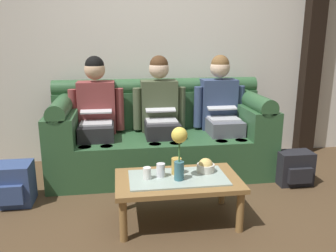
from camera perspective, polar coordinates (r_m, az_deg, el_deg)
ground_plane at (r=2.78m, az=1.89°, el=-15.99°), size 14.00×14.00×0.00m
back_wall_patterned at (r=4.08m, az=-2.29°, el=15.03°), size 6.00×0.12×2.90m
timber_pillar at (r=4.56m, az=22.69°, el=13.90°), size 0.20×0.20×2.90m
couch at (r=3.70m, az=-1.25°, el=-1.83°), size 2.24×0.88×0.96m
person_left at (r=3.61m, az=-11.64°, el=2.16°), size 0.56×0.67×1.22m
person_middle at (r=3.63m, az=-1.27°, el=2.52°), size 0.56×0.67×1.22m
person_right at (r=3.76m, az=8.68°, el=2.79°), size 0.56×0.67×1.22m
coffee_table at (r=2.72m, az=1.62°, el=-9.38°), size 0.95×0.56×0.36m
flower_vase at (r=2.56m, az=1.89°, el=-3.40°), size 0.12×0.12×0.41m
snack_bowl at (r=2.80m, az=6.18°, el=-6.61°), size 0.14×0.14×0.12m
cup_near_left at (r=2.65m, az=-3.44°, el=-7.72°), size 0.06×0.06×0.09m
cup_near_right at (r=2.68m, az=-1.19°, el=-7.25°), size 0.07×0.07×0.11m
cup_far_center at (r=2.73m, az=1.30°, el=-6.58°), size 0.08×0.08×0.13m
backpack_left at (r=3.31m, az=-23.99°, el=-8.73°), size 0.32×0.31×0.36m
backpack_right at (r=3.64m, az=20.01°, el=-6.53°), size 0.33×0.25×0.33m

